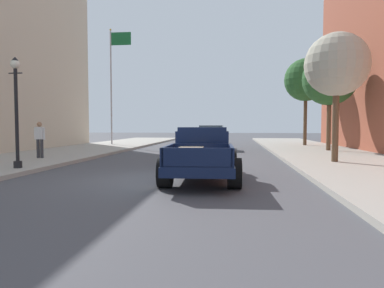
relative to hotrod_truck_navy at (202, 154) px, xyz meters
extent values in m
plane|color=#47474C|center=(-1.32, -0.35, -0.75)|extent=(140.00, 140.00, 0.00)
cube|color=#0F1938|center=(0.01, -0.24, -0.21)|extent=(1.96, 4.97, 0.24)
cube|color=#0F1938|center=(0.00, 0.11, 0.31)|extent=(1.60, 1.16, 0.80)
cube|color=#0F1938|center=(0.00, 0.06, 0.77)|extent=(1.47, 0.99, 0.12)
cube|color=#3D4C5B|center=(-0.03, 0.68, 0.47)|extent=(1.33, 0.10, 0.44)
cube|color=#0F1938|center=(-0.06, 1.40, 0.17)|extent=(1.38, 1.55, 0.52)
cube|color=silver|center=(-0.09, 2.20, 0.15)|extent=(0.68, 0.13, 0.47)
cube|color=#0F1938|center=(0.07, -1.64, -0.07)|extent=(1.78, 2.17, 0.04)
cube|color=#0F1938|center=(-0.74, -1.68, 0.15)|extent=(0.17, 2.10, 0.44)
cube|color=#0F1938|center=(0.88, -1.61, 0.15)|extent=(0.17, 2.10, 0.44)
cube|color=#0F1938|center=(0.11, -2.65, 0.15)|extent=(1.62, 0.15, 0.44)
cube|color=#0F1938|center=(0.03, -0.63, 0.15)|extent=(1.62, 0.15, 0.44)
cylinder|color=black|center=(-0.94, 1.07, -0.35)|extent=(0.39, 0.81, 0.80)
cylinder|color=silver|center=(-1.13, 1.06, -0.35)|extent=(0.04, 0.66, 0.66)
cylinder|color=silver|center=(-1.14, 1.06, -0.35)|extent=(0.03, 0.24, 0.24)
cylinder|color=black|center=(0.85, 1.14, -0.35)|extent=(0.39, 0.81, 0.80)
cylinder|color=silver|center=(1.04, 1.15, -0.35)|extent=(0.04, 0.66, 0.66)
cylinder|color=silver|center=(1.05, 1.15, -0.35)|extent=(0.03, 0.24, 0.24)
cylinder|color=black|center=(-0.83, -1.63, -0.35)|extent=(0.39, 0.81, 0.80)
cylinder|color=silver|center=(-1.01, -1.63, -0.35)|extent=(0.04, 0.66, 0.66)
cylinder|color=silver|center=(-1.02, -1.64, -0.35)|extent=(0.03, 0.24, 0.24)
cylinder|color=black|center=(0.97, -1.55, -0.35)|extent=(0.39, 0.81, 0.80)
cylinder|color=silver|center=(1.15, -1.54, -0.35)|extent=(0.04, 0.66, 0.66)
cylinder|color=silver|center=(1.16, -1.54, -0.35)|extent=(0.03, 0.24, 0.24)
cube|color=gray|center=(-0.09, -2.00, 0.15)|extent=(0.62, 0.46, 0.40)
cube|color=#3D2D1E|center=(-0.09, -2.00, 0.15)|extent=(0.62, 0.08, 0.42)
cube|color=brown|center=(0.28, -1.33, 0.09)|extent=(0.49, 0.39, 0.28)
cube|color=slate|center=(-0.54, 12.98, -0.14)|extent=(1.72, 4.30, 0.80)
cube|color=#384C5B|center=(-0.54, 12.83, 0.58)|extent=(1.52, 2.00, 0.64)
cylinder|color=black|center=(-1.37, 14.27, -0.42)|extent=(0.22, 0.66, 0.66)
cylinder|color=black|center=(0.28, 14.27, -0.42)|extent=(0.22, 0.66, 0.66)
cylinder|color=black|center=(-1.37, 11.69, -0.42)|extent=(0.22, 0.66, 0.66)
cylinder|color=black|center=(0.28, 11.69, -0.42)|extent=(0.22, 0.66, 0.66)
cylinder|color=#333338|center=(-7.95, 4.31, -0.17)|extent=(0.14, 0.14, 0.86)
cylinder|color=#333338|center=(-7.77, 4.31, -0.17)|extent=(0.14, 0.14, 0.86)
cube|color=silver|center=(-7.86, 4.31, 0.54)|extent=(0.36, 0.22, 0.56)
cylinder|color=silver|center=(-8.08, 4.31, 0.51)|extent=(0.09, 0.09, 0.54)
cylinder|color=silver|center=(-7.64, 4.31, 0.51)|extent=(0.09, 0.09, 0.54)
sphere|color=#9E7051|center=(-7.86, 4.31, 0.94)|extent=(0.22, 0.22, 0.22)
cylinder|color=black|center=(-6.56, 0.74, -0.48)|extent=(0.28, 0.28, 0.24)
cylinder|color=black|center=(-6.56, 0.74, 1.24)|extent=(0.12, 0.12, 3.20)
cylinder|color=black|center=(-6.56, 0.74, 2.69)|extent=(0.50, 0.04, 0.04)
sphere|color=silver|center=(-6.56, 0.74, 3.00)|extent=(0.32, 0.32, 0.32)
cone|color=black|center=(-6.56, 0.74, 3.18)|extent=(0.24, 0.24, 0.14)
cylinder|color=#B2B2B7|center=(-8.80, 16.19, 3.90)|extent=(0.12, 0.12, 9.00)
sphere|color=gold|center=(-8.80, 16.19, 8.48)|extent=(0.16, 0.16, 0.16)
cube|color=#196633|center=(-7.94, 16.19, 7.75)|extent=(1.60, 0.03, 1.00)
cylinder|color=brown|center=(5.08, 4.30, 0.90)|extent=(0.26, 0.26, 3.00)
sphere|color=#ADA893|center=(5.08, 4.30, 3.36)|extent=(2.57, 2.57, 2.57)
cylinder|color=brown|center=(6.62, 11.13, 0.95)|extent=(0.26, 0.26, 3.10)
sphere|color=#285628|center=(6.62, 11.13, 3.70)|extent=(3.20, 3.20, 3.20)
cylinder|color=brown|center=(6.36, 16.74, 1.28)|extent=(0.26, 0.26, 3.76)
sphere|color=#285628|center=(6.36, 16.74, 4.37)|extent=(3.23, 3.23, 3.23)
camera|label=1|loc=(0.94, -10.38, 0.87)|focal=32.10mm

